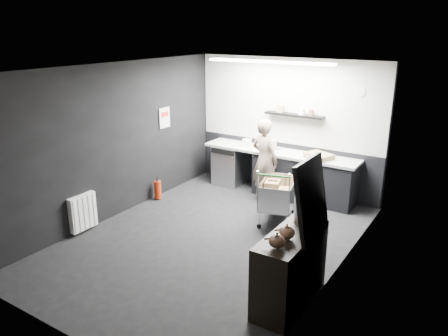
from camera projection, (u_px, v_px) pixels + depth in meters
The scene contains 22 objects.
floor at pixel (211, 239), 7.02m from camera, with size 5.50×5.50×0.00m, color black.
ceiling at pixel (209, 68), 6.18m from camera, with size 5.50×5.50×0.00m, color white.
wall_back at pixel (287, 126), 8.80m from camera, with size 5.50×5.50×0.00m, color black.
wall_front at pixel (57, 226), 4.40m from camera, with size 5.50×5.50×0.00m, color black.
wall_left at pixel (116, 141), 7.62m from camera, with size 5.50×5.50×0.00m, color black.
wall_right at pixel (339, 184), 5.57m from camera, with size 5.50×5.50×0.00m, color black.
kitchen_wall_panel at pixel (288, 101), 8.63m from camera, with size 3.95×0.02×1.70m, color silver.
dado_panel at pixel (285, 166), 9.05m from camera, with size 3.95×0.02×1.00m, color black.
floating_shelf at pixel (294, 115), 8.51m from camera, with size 1.20×0.22×0.04m, color black.
wall_clock at pixel (360, 92), 7.81m from camera, with size 0.20×0.20×0.03m, color white.
poster at pixel (164, 118), 8.59m from camera, with size 0.02×0.30×0.40m, color silver.
poster_red_band at pixel (164, 114), 8.57m from camera, with size 0.01×0.22×0.10m, color red.
radiator at pixel (83, 212), 7.18m from camera, with size 0.10×0.50×0.60m, color white.
ceiling_strip at pixel (269, 62), 7.67m from camera, with size 2.40×0.20×0.04m, color white.
prep_counter at pixel (284, 173), 8.74m from camera, with size 3.20×0.61×0.90m.
person at pixel (265, 160), 8.39m from camera, with size 0.59×0.39×1.63m, color #C3B19A.
shopping_cart at pixel (278, 195), 7.54m from camera, with size 0.77×1.06×1.01m.
sideboard at pixel (293, 259), 5.28m from camera, with size 0.53×1.24×1.86m.
fire_extinguisher at pixel (158, 189), 8.58m from camera, with size 0.13×0.13×0.45m.
cardboard_box at pixel (319, 156), 8.19m from camera, with size 0.48×0.36×0.10m, color olive.
pink_tub at pixel (271, 145), 8.73m from camera, with size 0.22×0.22×0.22m, color beige.
white_container at pixel (247, 143), 8.98m from camera, with size 0.18×0.14×0.16m, color white.
Camera 1 is at (3.58, -5.21, 3.27)m, focal length 35.00 mm.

